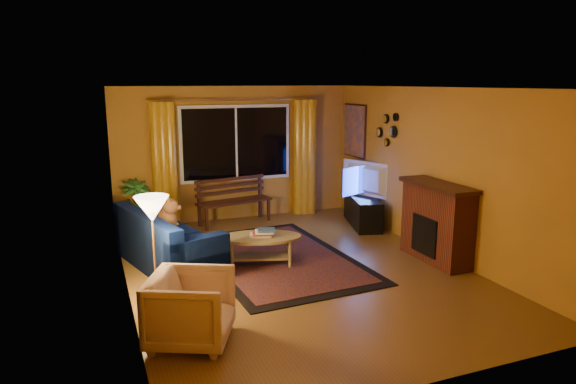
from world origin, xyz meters
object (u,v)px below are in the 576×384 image
object	(u,v)px
bench	(235,212)
floor_lamp	(154,251)
armchair	(191,305)
coffee_table	(261,250)
sofa	(168,239)
tv_console	(363,211)

from	to	relation	value
bench	floor_lamp	xyz separation A→B (m)	(-1.81, -3.01, 0.43)
armchair	floor_lamp	xyz separation A→B (m)	(-0.20, 1.13, 0.24)
floor_lamp	coffee_table	xyz separation A→B (m)	(1.56, 0.76, -0.42)
sofa	tv_console	world-z (taller)	sofa
armchair	tv_console	bearing A→B (deg)	-24.31
bench	armchair	size ratio (longest dim) A/B	1.75
floor_lamp	tv_console	distance (m)	4.47
tv_console	bench	bearing A→B (deg)	171.78
bench	sofa	world-z (taller)	sofa
floor_lamp	tv_console	size ratio (longest dim) A/B	0.99
tv_console	armchair	bearing A→B (deg)	-123.91
armchair	tv_console	size ratio (longest dim) A/B	0.62
armchair	floor_lamp	world-z (taller)	floor_lamp
sofa	armchair	bearing A→B (deg)	-109.08
tv_console	sofa	bearing A→B (deg)	-150.81
armchair	sofa	bearing A→B (deg)	22.21
coffee_table	tv_console	world-z (taller)	tv_console
sofa	tv_console	bearing A→B (deg)	-2.50
bench	sofa	xyz separation A→B (m)	(-1.47, -1.82, 0.19)
coffee_table	bench	bearing A→B (deg)	83.81
coffee_table	tv_console	distance (m)	2.72
floor_lamp	sofa	bearing A→B (deg)	74.40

